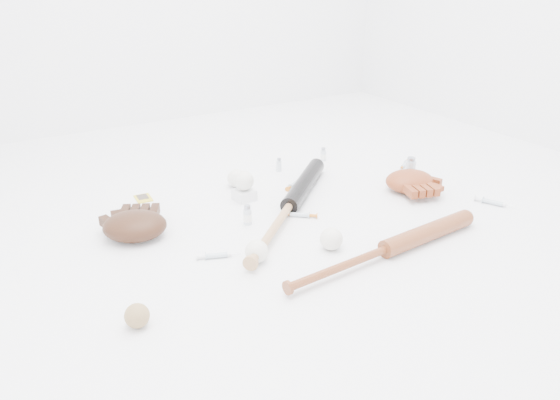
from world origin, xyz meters
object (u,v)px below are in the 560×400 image
bat_wood (386,249)px  pedestal (244,195)px  bat_dark (289,206)px  glove_dark (135,225)px

bat_wood → pedestal: (-0.17, 0.63, -0.01)m
bat_dark → pedestal: bat_dark is taller
glove_dark → pedestal: size_ratio=3.40×
glove_dark → pedestal: (0.46, 0.09, -0.03)m
bat_wood → glove_dark: 0.83m
bat_dark → glove_dark: 0.55m
bat_dark → bat_wood: (0.09, -0.43, -0.00)m
glove_dark → pedestal: glove_dark is taller
bat_dark → pedestal: 0.22m
bat_dark → glove_dark: bearing=126.2°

